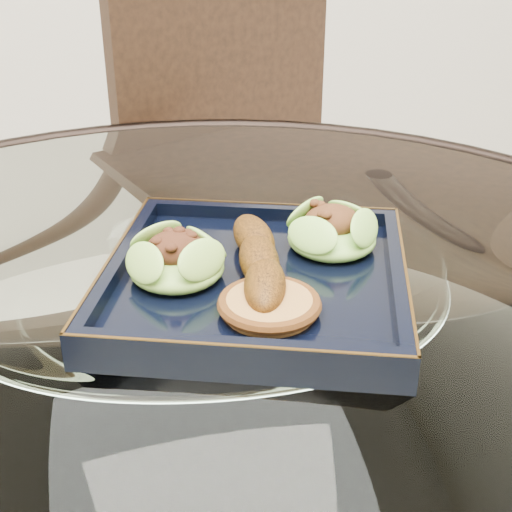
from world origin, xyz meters
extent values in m
cylinder|color=white|center=(0.00, 0.00, 0.76)|extent=(1.10, 1.10, 0.01)
torus|color=black|center=(0.00, 0.00, 0.76)|extent=(1.13, 1.13, 0.02)
cylinder|color=black|center=(0.28, 0.28, 0.38)|extent=(0.04, 0.04, 0.75)
cube|color=black|center=(0.22, 0.47, 0.50)|extent=(0.58, 0.58, 0.04)
cube|color=black|center=(0.14, 0.66, 0.78)|extent=(0.40, 0.20, 0.49)
cylinder|color=black|center=(0.12, 0.22, 0.24)|extent=(0.03, 0.03, 0.48)
cylinder|color=black|center=(0.47, 0.37, 0.24)|extent=(0.03, 0.03, 0.48)
cylinder|color=black|center=(-0.03, 0.57, 0.24)|extent=(0.03, 0.03, 0.48)
cylinder|color=black|center=(0.32, 0.72, 0.24)|extent=(0.03, 0.03, 0.48)
cube|color=black|center=(0.05, 0.01, 0.77)|extent=(0.34, 0.34, 0.02)
ellipsoid|color=#5B9029|center=(-0.02, 0.02, 0.80)|extent=(0.10, 0.10, 0.03)
ellipsoid|color=#62A931|center=(0.14, 0.04, 0.80)|extent=(0.11, 0.11, 0.03)
ellipsoid|color=#67380A|center=(0.05, 0.00, 0.80)|extent=(0.06, 0.17, 0.03)
cylinder|color=#A37636|center=(0.05, -0.06, 0.79)|extent=(0.09, 0.09, 0.01)
camera|label=1|loc=(-0.07, -0.55, 1.10)|focal=50.00mm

